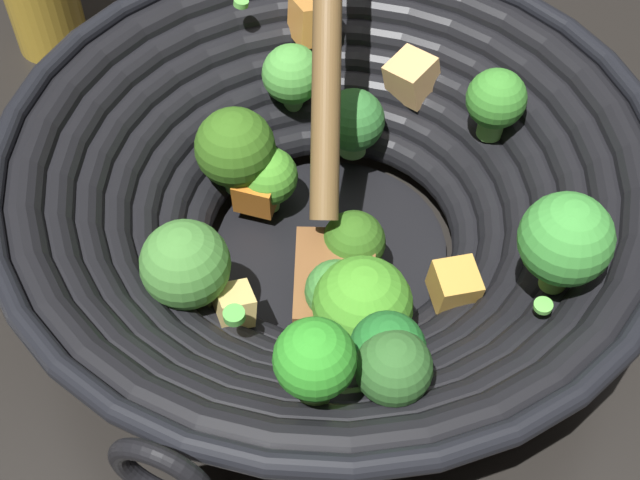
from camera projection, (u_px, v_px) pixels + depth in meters
ground_plane at (331, 255)px, 0.61m from camera, size 4.00×4.00×0.00m
wok at (332, 191)px, 0.55m from camera, size 0.43×0.42×0.25m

